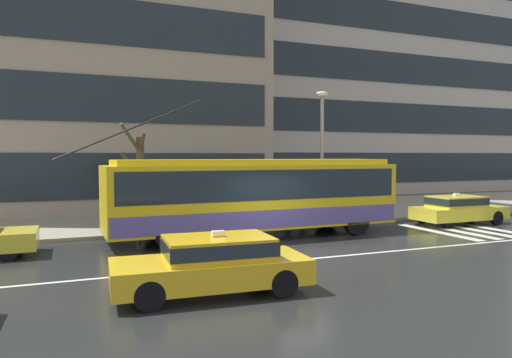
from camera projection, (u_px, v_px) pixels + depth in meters
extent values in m
plane|color=#242626|center=(287.00, 252.00, 14.95)|extent=(160.00, 160.00, 0.00)
cube|color=gray|center=(206.00, 215.00, 23.72)|extent=(80.00, 10.00, 0.14)
cube|color=beige|center=(438.00, 232.00, 18.81)|extent=(0.44, 4.40, 0.01)
cube|color=beige|center=(455.00, 231.00, 19.14)|extent=(0.44, 4.40, 0.01)
cube|color=beige|center=(472.00, 229.00, 19.48)|extent=(0.44, 4.40, 0.01)
cube|color=beige|center=(488.00, 228.00, 19.81)|extent=(0.44, 4.40, 0.01)
cube|color=silver|center=(305.00, 259.00, 13.83)|extent=(72.00, 0.14, 0.01)
cube|color=yellow|center=(256.00, 196.00, 17.56)|extent=(11.08, 2.79, 2.31)
cube|color=yellow|center=(256.00, 162.00, 17.50)|extent=(10.41, 2.53, 0.20)
cube|color=#1E2833|center=(256.00, 183.00, 17.54)|extent=(10.64, 2.81, 1.06)
cube|color=#5D519D|center=(256.00, 215.00, 17.60)|extent=(10.97, 2.82, 0.65)
cube|color=#1E2833|center=(375.00, 180.00, 19.71)|extent=(0.18, 2.19, 1.15)
cube|color=black|center=(372.00, 166.00, 19.63)|extent=(0.21, 1.89, 0.28)
cylinder|color=black|center=(129.00, 129.00, 15.93)|extent=(4.81, 0.20, 2.12)
cylinder|color=black|center=(132.00, 128.00, 15.29)|extent=(4.81, 0.20, 2.12)
cylinder|color=black|center=(326.00, 215.00, 20.10)|extent=(1.05, 0.33, 1.04)
cylinder|color=black|center=(356.00, 222.00, 18.11)|extent=(1.05, 0.33, 1.04)
cylinder|color=black|center=(157.00, 225.00, 17.21)|extent=(1.05, 0.33, 1.04)
cylinder|color=black|center=(170.00, 234.00, 15.21)|extent=(1.05, 0.33, 1.04)
cylinder|color=black|center=(13.00, 241.00, 15.04)|extent=(0.62, 0.20, 0.62)
cylinder|color=black|center=(7.00, 251.00, 13.57)|extent=(0.62, 0.20, 0.62)
cube|color=yellow|center=(459.00, 213.00, 21.01)|extent=(4.21, 1.77, 0.55)
cube|color=yellow|center=(456.00, 201.00, 20.93)|extent=(2.27, 1.52, 0.48)
cube|color=#1E2833|center=(456.00, 201.00, 20.92)|extent=(2.32, 1.54, 0.31)
cube|color=silver|center=(456.00, 195.00, 20.91)|extent=(0.28, 0.16, 0.12)
cylinder|color=black|center=(469.00, 214.00, 22.26)|extent=(0.62, 0.20, 0.62)
cylinder|color=black|center=(496.00, 218.00, 20.81)|extent=(0.62, 0.20, 0.62)
cylinder|color=black|center=(422.00, 217.00, 21.23)|extent=(0.62, 0.20, 0.62)
cylinder|color=black|center=(448.00, 221.00, 19.78)|extent=(0.62, 0.20, 0.62)
cube|color=gold|center=(211.00, 271.00, 10.37)|extent=(4.38, 2.01, 0.55)
cube|color=gold|center=(218.00, 247.00, 10.40)|extent=(2.40, 1.65, 0.48)
cube|color=#1E2833|center=(218.00, 246.00, 10.40)|extent=(2.44, 1.67, 0.31)
cube|color=silver|center=(218.00, 234.00, 10.38)|extent=(0.29, 0.17, 0.12)
cylinder|color=black|center=(149.00, 296.00, 9.17)|extent=(0.63, 0.23, 0.62)
cylinder|color=black|center=(142.00, 276.00, 10.67)|extent=(0.63, 0.23, 0.62)
cylinder|color=black|center=(283.00, 283.00, 10.09)|extent=(0.63, 0.23, 0.62)
cylinder|color=black|center=(259.00, 267.00, 11.58)|extent=(0.63, 0.23, 0.62)
cylinder|color=gray|center=(265.00, 194.00, 21.01)|extent=(0.08, 0.08, 2.46)
cylinder|color=gray|center=(184.00, 196.00, 19.63)|extent=(0.08, 0.08, 2.46)
cylinder|color=gray|center=(253.00, 191.00, 22.34)|extent=(0.08, 0.08, 2.46)
cylinder|color=gray|center=(176.00, 194.00, 20.96)|extent=(0.08, 0.08, 2.46)
cube|color=#99ADB2|center=(216.00, 191.00, 21.65)|extent=(3.52, 0.04, 1.97)
cube|color=#B2B2B7|center=(221.00, 165.00, 20.92)|extent=(4.00, 1.74, 0.08)
cube|color=brown|center=(218.00, 210.00, 21.35)|extent=(2.59, 0.36, 0.08)
cylinder|color=#515846|center=(290.00, 210.00, 21.89)|extent=(0.14, 0.14, 0.81)
cylinder|color=#515846|center=(286.00, 210.00, 21.87)|extent=(0.14, 0.14, 0.81)
cylinder|color=navy|center=(288.00, 195.00, 21.85)|extent=(0.44, 0.44, 0.59)
sphere|color=tan|center=(288.00, 186.00, 21.83)|extent=(0.20, 0.20, 0.20)
cone|color=gold|center=(290.00, 180.00, 21.83)|extent=(1.47, 1.47, 0.29)
cylinder|color=#333333|center=(290.00, 191.00, 21.85)|extent=(0.02, 0.02, 0.74)
cylinder|color=#454943|center=(143.00, 219.00, 18.53)|extent=(0.14, 0.14, 0.81)
cylinder|color=#454943|center=(139.00, 219.00, 18.54)|extent=(0.14, 0.14, 0.81)
cylinder|color=#4A4B48|center=(140.00, 202.00, 18.50)|extent=(0.48, 0.48, 0.60)
sphere|color=tan|center=(140.00, 191.00, 18.48)|extent=(0.24, 0.24, 0.24)
cone|color=#27844D|center=(143.00, 183.00, 18.46)|extent=(1.48, 1.48, 0.29)
cylinder|color=#333333|center=(143.00, 197.00, 18.48)|extent=(0.02, 0.02, 0.78)
cylinder|color=navy|center=(301.00, 207.00, 22.99)|extent=(0.14, 0.14, 0.80)
cylinder|color=navy|center=(304.00, 207.00, 23.07)|extent=(0.14, 0.14, 0.80)
cylinder|color=#534A54|center=(303.00, 193.00, 22.99)|extent=(0.41, 0.41, 0.62)
sphere|color=tan|center=(303.00, 184.00, 22.97)|extent=(0.21, 0.21, 0.21)
cone|color=gold|center=(301.00, 179.00, 22.90)|extent=(1.37, 1.37, 0.28)
cylinder|color=#333333|center=(301.00, 189.00, 22.92)|extent=(0.02, 0.02, 0.76)
cylinder|color=black|center=(256.00, 215.00, 19.97)|extent=(0.14, 0.14, 0.83)
cylinder|color=black|center=(253.00, 215.00, 19.86)|extent=(0.14, 0.14, 0.83)
cylinder|color=gray|center=(254.00, 199.00, 19.88)|extent=(0.47, 0.47, 0.55)
sphere|color=#DE9088|center=(254.00, 190.00, 19.86)|extent=(0.21, 0.21, 0.21)
cylinder|color=gray|center=(322.00, 159.00, 21.16)|extent=(0.16, 0.16, 5.58)
ellipsoid|color=silver|center=(322.00, 94.00, 21.02)|extent=(0.60, 0.32, 0.24)
cylinder|color=brown|center=(141.00, 182.00, 19.21)|extent=(0.32, 0.32, 3.69)
cylinder|color=#4C3E2A|center=(131.00, 163.00, 19.27)|extent=(0.85, 0.67, 0.89)
cylinder|color=brown|center=(131.00, 138.00, 18.75)|extent=(0.97, 0.68, 1.23)
cylinder|color=brown|center=(142.00, 142.00, 18.79)|extent=(0.21, 0.87, 0.86)
cube|color=#1E2833|center=(99.00, 176.00, 22.87)|extent=(17.57, 0.06, 2.26)
cube|color=#1E2833|center=(98.00, 98.00, 22.68)|extent=(17.57, 0.06, 2.26)
cube|color=#1E2833|center=(96.00, 19.00, 22.50)|extent=(17.57, 0.06, 2.26)
cube|color=#B5ACA9|center=(361.00, 13.00, 41.00)|extent=(27.04, 10.22, 31.13)
cube|color=#1E2833|center=(397.00, 168.00, 36.89)|extent=(25.42, 0.06, 2.33)
cube|color=#1E2833|center=(397.00, 118.00, 36.70)|extent=(25.42, 0.06, 2.33)
cube|color=#1E2833|center=(398.00, 68.00, 36.51)|extent=(25.42, 0.06, 2.33)
cube|color=#1E2833|center=(399.00, 17.00, 36.32)|extent=(25.42, 0.06, 2.33)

